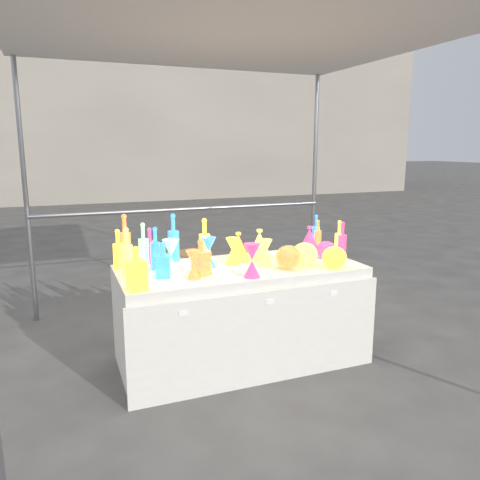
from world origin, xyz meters
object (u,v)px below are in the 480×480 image
object	(u,v)px
globe_0	(334,259)
bottle_0	(118,249)
hourglass_0	(193,265)
decanter_0	(137,268)
cardboard_box_closed	(182,270)
display_table	(240,314)

from	to	relation	value
globe_0	bottle_0	bearing A→B (deg)	158.77
bottle_0	hourglass_0	world-z (taller)	bottle_0
decanter_0	cardboard_box_closed	bearing A→B (deg)	65.36
cardboard_box_closed	hourglass_0	xyz separation A→B (m)	(-0.49, -2.25, 0.65)
bottle_0	decanter_0	bearing A→B (deg)	-86.24
bottle_0	decanter_0	distance (m)	0.58
bottle_0	hourglass_0	distance (m)	0.64
decanter_0	hourglass_0	xyz separation A→B (m)	(0.40, 0.12, -0.04)
cardboard_box_closed	display_table	bearing A→B (deg)	-104.11
cardboard_box_closed	globe_0	world-z (taller)	globe_0
display_table	bottle_0	size ratio (longest dim) A/B	6.29
bottle_0	cardboard_box_closed	bearing A→B (deg)	62.60
bottle_0	globe_0	xyz separation A→B (m)	(1.47, -0.57, -0.07)
display_table	bottle_0	world-z (taller)	bottle_0
cardboard_box_closed	globe_0	distance (m)	2.50
display_table	cardboard_box_closed	world-z (taller)	display_table
display_table	globe_0	size ratio (longest dim) A/B	10.28
cardboard_box_closed	bottle_0	bearing A→B (deg)	-129.45
cardboard_box_closed	globe_0	size ratio (longest dim) A/B	3.09
bottle_0	hourglass_0	bearing A→B (deg)	-46.80
display_table	decanter_0	distance (m)	1.01
bottle_0	globe_0	world-z (taller)	bottle_0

